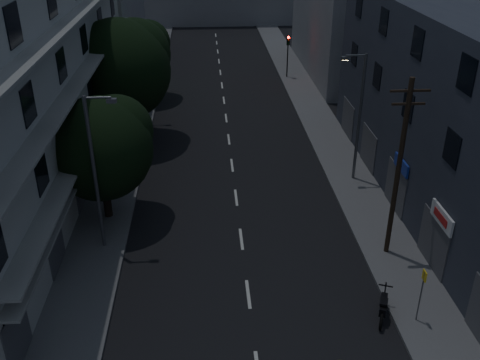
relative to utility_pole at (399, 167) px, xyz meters
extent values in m
plane|color=black|center=(-7.23, 15.78, -4.87)|extent=(160.00, 160.00, 0.00)
cube|color=#565659|center=(-14.73, 15.78, -4.79)|extent=(3.00, 90.00, 0.15)
cube|color=#565659|center=(0.27, 15.78, -4.79)|extent=(3.00, 90.00, 0.15)
cube|color=beige|center=(-7.23, -2.72, -4.86)|extent=(0.15, 2.00, 0.01)
cube|color=beige|center=(-7.23, 1.78, -4.86)|extent=(0.15, 2.00, 0.01)
cube|color=beige|center=(-7.23, 6.28, -4.86)|extent=(0.15, 2.00, 0.01)
cube|color=beige|center=(-7.23, 10.78, -4.86)|extent=(0.15, 2.00, 0.01)
cube|color=beige|center=(-7.23, 15.28, -4.86)|extent=(0.15, 2.00, 0.01)
cube|color=beige|center=(-7.23, 19.78, -4.86)|extent=(0.15, 2.00, 0.01)
cube|color=beige|center=(-7.23, 24.28, -4.86)|extent=(0.15, 2.00, 0.01)
cube|color=beige|center=(-7.23, 28.78, -4.86)|extent=(0.15, 2.00, 0.01)
cube|color=beige|center=(-7.23, 33.28, -4.86)|extent=(0.15, 2.00, 0.01)
cube|color=beige|center=(-7.23, 37.78, -4.86)|extent=(0.15, 2.00, 0.01)
cube|color=beige|center=(-7.23, 42.28, -4.86)|extent=(0.15, 2.00, 0.01)
cube|color=beige|center=(-7.23, 46.78, -4.86)|extent=(0.15, 2.00, 0.01)
cube|color=beige|center=(-7.23, 51.28, -4.86)|extent=(0.15, 2.00, 0.01)
cube|color=#A6A5A1|center=(-19.23, 8.78, 2.13)|extent=(6.00, 36.00, 14.00)
cube|color=black|center=(-16.21, -6.22, -2.87)|extent=(0.06, 1.60, 1.60)
cube|color=black|center=(-16.21, -0.22, -2.87)|extent=(0.06, 1.60, 1.60)
cube|color=black|center=(-16.21, 5.78, -2.87)|extent=(0.06, 1.60, 1.60)
cube|color=black|center=(-16.21, 11.78, -2.87)|extent=(0.06, 1.60, 1.60)
cube|color=black|center=(-16.21, 17.78, -2.87)|extent=(0.06, 1.60, 1.60)
cube|color=black|center=(-16.21, 23.78, -2.87)|extent=(0.06, 1.60, 1.60)
cube|color=black|center=(-16.21, -0.22, 0.33)|extent=(0.06, 1.60, 1.60)
cube|color=black|center=(-16.21, 5.78, 0.33)|extent=(0.06, 1.60, 1.60)
cube|color=black|center=(-16.21, 11.78, 0.33)|extent=(0.06, 1.60, 1.60)
cube|color=black|center=(-16.21, 17.78, 0.33)|extent=(0.06, 1.60, 1.60)
cube|color=black|center=(-16.21, 23.78, 0.33)|extent=(0.06, 1.60, 1.60)
cube|color=black|center=(-16.21, -0.22, 3.53)|extent=(0.06, 1.60, 1.60)
cube|color=black|center=(-16.21, 5.78, 3.53)|extent=(0.06, 1.60, 1.60)
cube|color=black|center=(-16.21, 11.78, 3.53)|extent=(0.06, 1.60, 1.60)
cube|color=black|center=(-16.21, 17.78, 3.53)|extent=(0.06, 1.60, 1.60)
cube|color=black|center=(-16.21, 23.78, 3.53)|extent=(0.06, 1.60, 1.60)
cube|color=black|center=(-16.21, -0.22, 6.73)|extent=(0.06, 1.60, 1.60)
cube|color=black|center=(-16.21, 5.78, 6.73)|extent=(0.06, 1.60, 1.60)
cube|color=gray|center=(-15.73, 8.78, -0.87)|extent=(1.00, 32.40, 0.12)
cube|color=gray|center=(-15.73, 8.78, 2.33)|extent=(1.00, 32.40, 0.12)
cube|color=gray|center=(-15.73, 8.78, 5.53)|extent=(1.00, 32.40, 0.12)
cube|color=gray|center=(-15.83, 8.78, -1.77)|extent=(0.80, 32.40, 0.12)
cube|color=#424247|center=(-16.20, -6.22, -3.47)|extent=(0.06, 2.40, 2.40)
cube|color=#424247|center=(-16.20, -0.22, -3.47)|extent=(0.06, 2.40, 2.40)
cube|color=#424247|center=(-16.20, 5.78, -3.47)|extent=(0.06, 2.40, 2.40)
cube|color=#424247|center=(-16.20, 11.78, -3.47)|extent=(0.06, 2.40, 2.40)
cube|color=#424247|center=(-16.20, 17.78, -3.47)|extent=(0.06, 2.40, 2.40)
cube|color=#424247|center=(-16.20, 23.78, -3.47)|extent=(0.06, 2.40, 2.40)
cube|color=#2A2E39|center=(4.77, 4.78, 0.63)|extent=(6.00, 28.00, 11.00)
cube|color=black|center=(1.75, -1.22, 1.43)|extent=(0.06, 1.40, 1.50)
cube|color=black|center=(1.75, 4.28, 1.43)|extent=(0.06, 1.40, 1.50)
cube|color=black|center=(1.75, 9.78, 1.43)|extent=(0.06, 1.40, 1.50)
cube|color=black|center=(1.75, 15.28, 1.43)|extent=(0.06, 1.40, 1.50)
cube|color=black|center=(1.75, -1.22, 4.73)|extent=(0.06, 1.40, 1.50)
cube|color=black|center=(1.75, 4.28, 4.73)|extent=(0.06, 1.40, 1.50)
cube|color=black|center=(1.75, 9.78, 4.73)|extent=(0.06, 1.40, 1.50)
cube|color=black|center=(1.75, 15.28, 4.73)|extent=(0.06, 1.40, 1.50)
cube|color=#424247|center=(1.74, -1.22, -3.47)|extent=(0.06, 3.00, 2.60)
cube|color=#424247|center=(1.74, 4.28, -3.47)|extent=(0.06, 3.00, 2.60)
cube|color=#424247|center=(1.74, 9.78, -3.47)|extent=(0.06, 3.00, 2.60)
cube|color=#424247|center=(1.74, 15.28, -3.47)|extent=(0.06, 3.00, 2.60)
cube|color=silver|center=(1.67, -1.72, -1.77)|extent=(0.12, 2.20, 0.80)
cube|color=#B21414|center=(1.59, -1.72, -1.77)|extent=(0.02, 1.40, 0.36)
cube|color=navy|center=(1.67, 3.78, -1.77)|extent=(0.12, 2.00, 0.70)
cube|color=slate|center=(4.77, 32.78, 1.63)|extent=(6.00, 20.00, 13.00)
cylinder|color=black|center=(-14.53, 4.46, -2.85)|extent=(0.44, 0.44, 3.73)
sphere|color=black|center=(-14.53, 4.46, -0.61)|extent=(5.60, 5.60, 5.60)
sphere|color=black|center=(-13.68, 5.16, 0.09)|extent=(3.92, 3.92, 3.92)
sphere|color=black|center=(-15.23, 3.90, -0.19)|extent=(3.64, 3.64, 3.64)
cylinder|color=black|center=(-14.83, 15.51, -2.34)|extent=(0.44, 0.44, 4.76)
sphere|color=black|center=(-14.83, 15.51, 0.52)|extent=(7.17, 7.17, 7.17)
sphere|color=black|center=(-13.76, 16.41, 1.41)|extent=(5.02, 5.02, 5.02)
sphere|color=black|center=(-15.73, 14.79, 1.06)|extent=(4.66, 4.66, 4.66)
cylinder|color=black|center=(-14.60, 25.21, -2.86)|extent=(0.44, 0.44, 3.72)
sphere|color=black|center=(-14.60, 25.21, -0.62)|extent=(5.56, 5.56, 5.56)
sphere|color=black|center=(-13.76, 25.91, 0.07)|extent=(3.89, 3.89, 3.89)
sphere|color=black|center=(-15.29, 24.66, -0.21)|extent=(3.61, 3.61, 3.61)
cylinder|color=black|center=(-0.56, 30.79, -3.12)|extent=(0.12, 0.12, 3.20)
cube|color=black|center=(-0.56, 30.79, -1.07)|extent=(0.28, 0.22, 0.90)
sphere|color=#FF0C05|center=(-0.56, 30.64, -0.74)|extent=(0.22, 0.22, 0.22)
sphere|color=#3F330C|center=(-0.56, 30.64, -1.04)|extent=(0.22, 0.22, 0.22)
sphere|color=black|center=(-0.56, 30.64, -1.34)|extent=(0.22, 0.22, 0.22)
cylinder|color=black|center=(-13.58, 30.40, -3.12)|extent=(0.12, 0.12, 3.20)
cube|color=black|center=(-13.58, 30.40, -1.07)|extent=(0.28, 0.22, 0.90)
sphere|color=black|center=(-13.58, 30.25, -0.74)|extent=(0.22, 0.22, 0.22)
sphere|color=#3F330C|center=(-13.58, 30.25, -1.04)|extent=(0.22, 0.22, 0.22)
sphere|color=#0CFF26|center=(-13.58, 30.25, -1.34)|extent=(0.22, 0.22, 0.22)
cylinder|color=#5A5B62|center=(-14.31, 1.49, -0.72)|extent=(0.18, 0.18, 8.00)
cylinder|color=#5A5B62|center=(-13.71, 1.49, 3.18)|extent=(1.20, 0.10, 0.10)
cube|color=#5A5B62|center=(-13.11, 1.49, 3.03)|extent=(0.45, 0.25, 0.18)
cube|color=#4C4C4C|center=(-13.11, 1.49, 2.93)|extent=(0.35, 0.18, 0.04)
cylinder|color=#515558|center=(0.40, 8.11, -0.72)|extent=(0.18, 0.18, 8.00)
cylinder|color=#515558|center=(-0.20, 8.11, 3.18)|extent=(1.20, 0.10, 0.10)
cube|color=#515558|center=(-0.80, 8.11, 3.03)|extent=(0.45, 0.25, 0.18)
cube|color=#FFD88C|center=(-0.80, 8.11, 2.93)|extent=(0.35, 0.18, 0.04)
cylinder|color=#585C60|center=(-14.55, 19.83, -0.72)|extent=(0.18, 0.18, 8.00)
cylinder|color=#585C60|center=(-13.95, 19.83, 3.18)|extent=(1.20, 0.10, 0.10)
cube|color=#585C60|center=(-13.35, 19.83, 3.03)|extent=(0.45, 0.25, 0.18)
cube|color=#4C4C4C|center=(-13.35, 19.83, 2.93)|extent=(0.35, 0.18, 0.04)
cylinder|color=black|center=(0.00, 0.00, -0.22)|extent=(0.24, 0.24, 9.00)
cube|color=black|center=(0.00, 0.00, 3.68)|extent=(1.80, 0.10, 0.10)
cube|color=black|center=(0.00, 0.00, 3.08)|extent=(1.50, 0.10, 0.10)
cylinder|color=#595B60|center=(-0.31, -5.04, -3.47)|extent=(0.06, 0.06, 2.50)
cube|color=yellow|center=(-0.31, -5.04, -2.42)|extent=(0.05, 0.35, 0.45)
torus|color=black|center=(-1.88, -5.22, -4.54)|extent=(0.39, 0.76, 0.77)
torus|color=black|center=(-1.41, -4.00, -4.54)|extent=(0.39, 0.76, 0.77)
cube|color=black|center=(-1.64, -4.61, -4.19)|extent=(0.69, 1.21, 0.38)
cube|color=black|center=(-1.70, -4.76, -3.91)|extent=(0.48, 0.58, 0.11)
cylinder|color=black|center=(-1.43, -4.06, -4.05)|extent=(0.23, 0.46, 0.92)
cube|color=black|center=(-1.39, -3.95, -3.72)|extent=(0.57, 0.26, 0.04)
camera|label=1|loc=(-8.90, -21.80, 10.89)|focal=40.00mm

